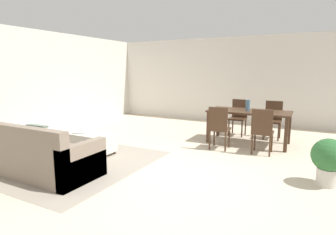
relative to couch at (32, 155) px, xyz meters
The scene contains 14 objects.
ground_plane 2.33m from the couch, 26.62° to the left, with size 10.80×10.80×0.00m, color beige.
wall_back 6.47m from the couch, 71.09° to the left, with size 9.00×0.12×2.70m, color silver.
wall_left 3.06m from the couch, 147.70° to the left, with size 0.12×11.00×2.70m, color silver.
area_rug 0.72m from the couch, 89.79° to the left, with size 3.00×2.80×0.01m, color gray.
couch is the anchor object (origin of this frame).
ottoman_table 1.27m from the couch, 89.70° to the left, with size 1.17×0.46×0.40m.
dining_table 4.51m from the couch, 52.46° to the left, with size 1.79×0.86×0.76m.
dining_chair_near_left 3.58m from the couch, 49.91° to the left, with size 0.42×0.42×0.92m.
dining_chair_near_right 4.23m from the couch, 41.49° to the left, with size 0.41×0.41×0.92m.
dining_chair_far_left 4.91m from the couch, 61.79° to the left, with size 0.41×0.41×0.92m.
dining_chair_far_right 5.38m from the couch, 53.89° to the left, with size 0.41×0.41×0.92m.
vase_centerpiece 4.52m from the couch, 52.99° to the left, with size 0.10×0.10×0.25m, color slate.
book_on_ottoman 1.21m from the couch, 95.98° to the left, with size 0.26×0.20×0.03m, color silver.
potted_plant 4.59m from the couch, 21.09° to the left, with size 0.48×0.48×0.70m.
Camera 1 is at (1.97, -3.88, 1.67)m, focal length 29.77 mm.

